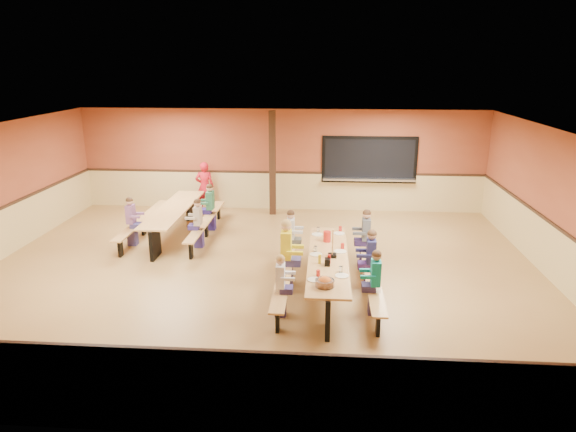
{
  "coord_description": "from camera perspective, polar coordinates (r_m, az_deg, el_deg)",
  "views": [
    {
      "loc": [
        1.32,
        -10.05,
        4.3
      ],
      "look_at": [
        0.55,
        0.39,
        1.15
      ],
      "focal_mm": 32.0,
      "sensor_mm": 36.0,
      "label": 1
    }
  ],
  "objects": [
    {
      "name": "kitchen_pass_through",
      "position": [
        15.32,
        9.01,
        5.97
      ],
      "size": [
        2.78,
        0.28,
        1.38
      ],
      "color": "black",
      "rests_on": "ground"
    },
    {
      "name": "condiment_mustard",
      "position": [
        9.48,
        3.53,
        -4.79
      ],
      "size": [
        0.06,
        0.06,
        0.17
      ],
      "primitive_type": "cylinder",
      "color": "yellow",
      "rests_on": "cafeteria_table_main"
    },
    {
      "name": "punch_pitcher",
      "position": [
        10.61,
        4.36,
        -2.29
      ],
      "size": [
        0.16,
        0.16,
        0.22
      ],
      "primitive_type": "cylinder",
      "color": "red",
      "rests_on": "cafeteria_table_main"
    },
    {
      "name": "structural_post",
      "position": [
        14.79,
        -1.74,
        5.83
      ],
      "size": [
        0.18,
        0.18,
        3.0
      ],
      "primitive_type": "cube",
      "color": "black",
      "rests_on": "ground"
    },
    {
      "name": "seated_child_white_left",
      "position": [
        9.0,
        -0.84,
        -7.8
      ],
      "size": [
        0.33,
        0.27,
        1.12
      ],
      "primitive_type": null,
      "color": "white",
      "rests_on": "ground"
    },
    {
      "name": "condiment_ketchup",
      "position": [
        9.49,
        4.6,
        -4.8
      ],
      "size": [
        0.06,
        0.06,
        0.17
      ],
      "primitive_type": "cylinder",
      "color": "#B2140F",
      "rests_on": "cafeteria_table_main"
    },
    {
      "name": "cafeteria_table_second",
      "position": [
        13.42,
        -12.55,
        0.01
      ],
      "size": [
        1.91,
        3.7,
        0.74
      ],
      "color": "#BB884A",
      "rests_on": "ground"
    },
    {
      "name": "standing_woman",
      "position": [
        15.44,
        -9.23,
        3.23
      ],
      "size": [
        0.59,
        0.44,
        1.5
      ],
      "primitive_type": "imported",
      "rotation": [
        0.0,
        0.0,
        3.29
      ],
      "color": "#B41422",
      "rests_on": "ground"
    },
    {
      "name": "chip_bowl",
      "position": [
        8.55,
        4.11,
        -7.35
      ],
      "size": [
        0.32,
        0.32,
        0.15
      ],
      "primitive_type": null,
      "color": "orange",
      "rests_on": "cafeteria_table_main"
    },
    {
      "name": "room_envelope",
      "position": [
        10.76,
        -3.06,
        -2.88
      ],
      "size": [
        12.04,
        10.04,
        3.02
      ],
      "color": "brown",
      "rests_on": "ground"
    },
    {
      "name": "table_paddle",
      "position": [
        9.78,
        4.95,
        -3.8
      ],
      "size": [
        0.16,
        0.16,
        0.56
      ],
      "color": "black",
      "rests_on": "cafeteria_table_main"
    },
    {
      "name": "seated_child_green_sec",
      "position": [
        13.71,
        -8.61,
        0.96
      ],
      "size": [
        0.38,
        0.31,
        1.23
      ],
      "primitive_type": null,
      "color": "#2D6F4F",
      "rests_on": "ground"
    },
    {
      "name": "napkin_dispenser",
      "position": [
        9.41,
        4.4,
        -5.11
      ],
      "size": [
        0.1,
        0.14,
        0.13
      ],
      "primitive_type": "cube",
      "color": "black",
      "rests_on": "cafeteria_table_main"
    },
    {
      "name": "seated_child_purple_sec",
      "position": [
        12.98,
        -17.02,
        -0.61
      ],
      "size": [
        0.36,
        0.29,
        1.19
      ],
      "primitive_type": null,
      "color": "#754977",
      "rests_on": "ground"
    },
    {
      "name": "seated_child_teal_right",
      "position": [
        9.18,
        9.67,
        -7.35
      ],
      "size": [
        0.36,
        0.29,
        1.18
      ],
      "primitive_type": null,
      "color": "#0F8780",
      "rests_on": "ground"
    },
    {
      "name": "seated_child_navy_right",
      "position": [
        10.1,
        9.17,
        -4.91
      ],
      "size": [
        0.37,
        0.31,
        1.22
      ],
      "primitive_type": null,
      "color": "#201F4E",
      "rests_on": "ground"
    },
    {
      "name": "seated_adult_yellow",
      "position": [
        10.14,
        -0.2,
        -4.19
      ],
      "size": [
        0.44,
        0.36,
        1.36
      ],
      "primitive_type": null,
      "color": "yellow",
      "rests_on": "ground"
    },
    {
      "name": "place_settings",
      "position": [
        9.8,
        4.5,
        -4.26
      ],
      "size": [
        0.65,
        3.3,
        0.11
      ],
      "primitive_type": null,
      "color": "beige",
      "rests_on": "cafeteria_table_main"
    },
    {
      "name": "seated_child_grey_left",
      "position": [
        11.33,
        0.29,
        -2.34
      ],
      "size": [
        0.36,
        0.29,
        1.19
      ],
      "primitive_type": null,
      "color": "silver",
      "rests_on": "ground"
    },
    {
      "name": "seated_child_char_right",
      "position": [
        11.36,
        8.64,
        -2.38
      ],
      "size": [
        0.38,
        0.31,
        1.23
      ],
      "primitive_type": null,
      "color": "#46494F",
      "rests_on": "ground"
    },
    {
      "name": "ground",
      "position": [
        11.01,
        -3.0,
        -6.27
      ],
      "size": [
        12.0,
        12.0,
        0.0
      ],
      "primitive_type": "plane",
      "color": "brown",
      "rests_on": "ground"
    },
    {
      "name": "cafeteria_table_main",
      "position": [
        9.9,
        4.46,
        -5.72
      ],
      "size": [
        1.91,
        3.7,
        0.74
      ],
      "color": "#BB884A",
      "rests_on": "ground"
    },
    {
      "name": "seated_child_tan_sec",
      "position": [
        12.47,
        -9.94,
        -0.83
      ],
      "size": [
        0.35,
        0.29,
        1.18
      ],
      "primitive_type": null,
      "color": "tan",
      "rests_on": "ground"
    }
  ]
}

